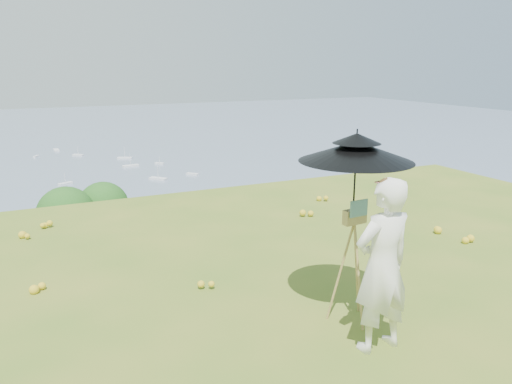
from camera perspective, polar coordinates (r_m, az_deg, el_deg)
name	(u,v)px	position (r m, az deg, el deg)	size (l,w,h in m)	color
ground	(423,323)	(6.25, 18.52, -13.99)	(14.00, 14.00, 0.00)	#4D7421
shoreline_tier	(72,311)	(88.05, -20.24, -12.67)	(170.00, 28.00, 8.00)	slate
bay_water	(36,147)	(246.70, -23.83, 4.68)	(700.00, 700.00, 0.00)	slate
slope_trees	(97,292)	(42.99, -17.70, -10.83)	(110.00, 50.00, 6.00)	#1D5018
harbor_town	(69,274)	(85.38, -20.62, -8.78)	(110.00, 22.00, 5.00)	silver
moored_boats	(0,188)	(169.11, -27.21, 0.40)	(140.00, 140.00, 0.70)	white
wildflowers	(408,309)	(6.38, 17.00, -12.64)	(10.00, 10.50, 0.12)	gold
painter	(382,266)	(5.24, 14.23, -8.20)	(0.67, 0.44, 1.84)	white
field_easel	(352,261)	(5.79, 10.95, -7.77)	(0.56, 0.56, 1.46)	olive
sun_umbrella	(355,176)	(5.52, 11.24, 1.82)	(1.24, 1.24, 1.02)	black
painter_cap	(388,182)	(4.97, 14.85, 1.07)	(0.19, 0.22, 0.10)	#D27378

